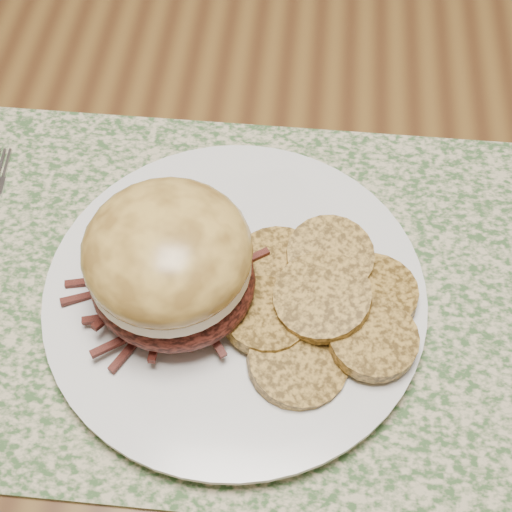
# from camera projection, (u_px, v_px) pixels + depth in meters

# --- Properties ---
(ground) EXTENTS (3.50, 3.50, 0.00)m
(ground) POSITION_uv_depth(u_px,v_px,m) (377.00, 455.00, 1.22)
(ground) COLOR #502E1B
(ground) RESTS_ON ground
(dining_table) EXTENTS (1.50, 0.90, 0.75)m
(dining_table) POSITION_uv_depth(u_px,v_px,m) (480.00, 233.00, 0.66)
(dining_table) COLOR brown
(dining_table) RESTS_ON ground
(placemat) EXTENTS (0.45, 0.33, 0.00)m
(placemat) POSITION_uv_depth(u_px,v_px,m) (230.00, 288.00, 0.53)
(placemat) COLOR #37572D
(placemat) RESTS_ON dining_table
(dinner_plate) EXTENTS (0.26, 0.26, 0.02)m
(dinner_plate) POSITION_uv_depth(u_px,v_px,m) (235.00, 295.00, 0.52)
(dinner_plate) COLOR silver
(dinner_plate) RESTS_ON placemat
(pork_sandwich) EXTENTS (0.15, 0.15, 0.09)m
(pork_sandwich) POSITION_uv_depth(u_px,v_px,m) (169.00, 263.00, 0.47)
(pork_sandwich) COLOR black
(pork_sandwich) RESTS_ON dinner_plate
(roasted_potatoes) EXTENTS (0.16, 0.17, 0.04)m
(roasted_potatoes) POSITION_uv_depth(u_px,v_px,m) (319.00, 303.00, 0.50)
(roasted_potatoes) COLOR #A47A30
(roasted_potatoes) RESTS_ON dinner_plate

